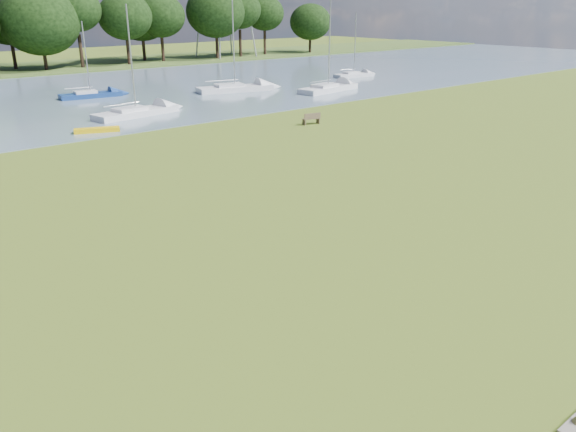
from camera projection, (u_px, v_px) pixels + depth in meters
ground at (277, 239)px, 22.47m from camera, size 220.00×220.00×0.00m
riverbank_bench at (312, 119)px, 43.85m from camera, size 1.52×0.73×0.90m
kayak at (97, 130)px, 41.04m from camera, size 3.25×1.84×0.32m
sailboat_1 at (328, 87)px, 60.25m from camera, size 8.20×3.45×10.14m
sailboat_2 at (353, 74)px, 72.29m from camera, size 5.75×2.14×7.86m
sailboat_4 at (135, 110)px, 46.94m from camera, size 7.70×3.32×8.82m
sailboat_5 at (234, 87)px, 60.27m from camera, size 8.48×4.19×9.58m
sailboat_6 at (90, 93)px, 56.16m from camera, size 6.11×2.31×7.28m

